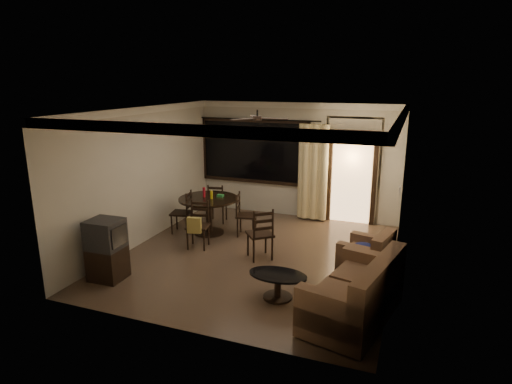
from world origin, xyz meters
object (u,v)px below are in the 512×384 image
at_px(tv_cabinet, 107,250).
at_px(armchair, 368,258).
at_px(dining_chair_south, 198,233).
at_px(dining_chair_east, 246,223).
at_px(dining_chair_north, 218,211).
at_px(side_chair, 260,243).
at_px(sofa, 357,296).
at_px(dining_chair_west, 182,220).
at_px(coffee_table, 278,282).
at_px(dining_table, 209,205).

bearing_deg(tv_cabinet, armchair, 20.50).
bearing_deg(dining_chair_south, dining_chair_east, 45.70).
relative_size(dining_chair_north, side_chair, 0.93).
xyz_separation_m(dining_chair_north, sofa, (3.73, -3.25, 0.09)).
xyz_separation_m(dining_chair_south, side_chair, (1.37, -0.07, -0.00)).
bearing_deg(sofa, side_chair, 155.38).
height_order(dining_chair_east, armchair, dining_chair_east).
xyz_separation_m(tv_cabinet, sofa, (4.16, 0.16, -0.15)).
height_order(dining_chair_west, sofa, sofa).
distance_m(dining_chair_west, dining_chair_south, 1.01).
distance_m(dining_chair_south, sofa, 3.77).
xyz_separation_m(dining_chair_west, sofa, (4.15, -2.31, 0.09)).
relative_size(dining_chair_east, tv_cabinet, 0.90).
relative_size(dining_chair_north, coffee_table, 1.03).
height_order(dining_chair_south, armchair, dining_chair_south).
relative_size(dining_chair_east, dining_chair_north, 1.00).
bearing_deg(dining_chair_west, dining_chair_north, 143.91).
distance_m(dining_chair_west, tv_cabinet, 2.48).
bearing_deg(dining_chair_south, dining_chair_north, 90.00).
relative_size(dining_chair_west, tv_cabinet, 0.90).
bearing_deg(side_chair, armchair, 140.33).
xyz_separation_m(dining_table, dining_chair_east, (0.82, 0.17, -0.36)).
height_order(sofa, armchair, sofa).
bearing_deg(dining_chair_west, side_chair, 59.28).
xyz_separation_m(dining_chair_north, side_chair, (1.70, -1.68, 0.02)).
bearing_deg(tv_cabinet, side_chair, 37.22).
distance_m(tv_cabinet, sofa, 4.17).
xyz_separation_m(tv_cabinet, armchair, (4.15, 1.70, -0.20)).
height_order(dining_chair_south, tv_cabinet, tv_cabinet).
xyz_separation_m(dining_chair_east, tv_cabinet, (-1.42, -2.81, 0.25)).
height_order(dining_table, dining_chair_south, dining_table).
relative_size(dining_chair_west, coffee_table, 1.03).
bearing_deg(dining_chair_west, armchair, 67.89).
height_order(dining_chair_north, armchair, dining_chair_north).
height_order(dining_chair_east, side_chair, side_chair).
distance_m(dining_chair_north, tv_cabinet, 3.44).
height_order(dining_chair_north, coffee_table, dining_chair_north).
relative_size(dining_chair_east, armchair, 0.99).
bearing_deg(coffee_table, dining_chair_west, 144.29).
xyz_separation_m(sofa, coffee_table, (-1.24, 0.22, -0.11)).
relative_size(dining_table, dining_chair_east, 1.37).
xyz_separation_m(dining_chair_east, dining_chair_north, (-0.98, 0.60, 0.00)).
xyz_separation_m(dining_table, dining_chair_north, (-0.16, 0.77, -0.36)).
bearing_deg(sofa, dining_chair_east, 149.28).
distance_m(dining_chair_south, dining_chair_north, 1.64).
distance_m(dining_chair_south, tv_cabinet, 1.97).
relative_size(dining_chair_south, sofa, 0.49).
distance_m(dining_chair_east, side_chair, 1.29).
xyz_separation_m(coffee_table, side_chair, (-0.79, 1.36, 0.03)).
bearing_deg(dining_chair_north, sofa, 127.29).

